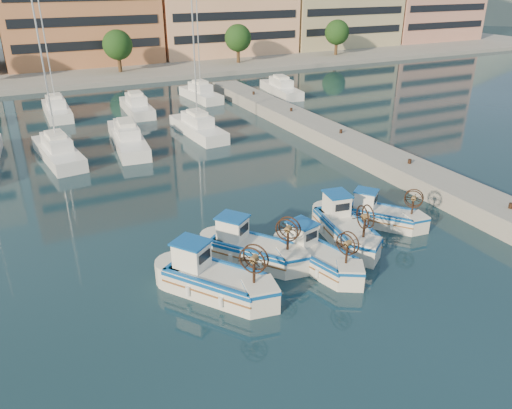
{
  "coord_description": "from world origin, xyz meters",
  "views": [
    {
      "loc": [
        -10.69,
        -17.96,
        12.94
      ],
      "look_at": [
        0.36,
        4.14,
        1.5
      ],
      "focal_mm": 35.0,
      "sensor_mm": 36.0,
      "label": 1
    }
  ],
  "objects_px": {
    "fishing_boat_b": "(251,247)",
    "fishing_boat_a": "(213,278)",
    "fishing_boat_c": "(316,254)",
    "fishing_boat_d": "(345,226)",
    "fishing_boat_e": "(380,214)"
  },
  "relations": [
    {
      "from": "fishing_boat_a",
      "to": "fishing_boat_c",
      "type": "relative_size",
      "value": 1.11
    },
    {
      "from": "fishing_boat_c",
      "to": "fishing_boat_b",
      "type": "bearing_deg",
      "value": 127.7
    },
    {
      "from": "fishing_boat_b",
      "to": "fishing_boat_e",
      "type": "distance_m",
      "value": 8.27
    },
    {
      "from": "fishing_boat_c",
      "to": "fishing_boat_e",
      "type": "xyz_separation_m",
      "value": [
        5.74,
        2.25,
        -0.05
      ]
    },
    {
      "from": "fishing_boat_d",
      "to": "fishing_boat_e",
      "type": "xyz_separation_m",
      "value": [
        2.87,
        0.55,
        -0.12
      ]
    },
    {
      "from": "fishing_boat_b",
      "to": "fishing_boat_a",
      "type": "bearing_deg",
      "value": 176.23
    },
    {
      "from": "fishing_boat_b",
      "to": "fishing_boat_d",
      "type": "distance_m",
      "value": 5.39
    },
    {
      "from": "fishing_boat_e",
      "to": "fishing_boat_b",
      "type": "bearing_deg",
      "value": 144.1
    },
    {
      "from": "fishing_boat_a",
      "to": "fishing_boat_e",
      "type": "bearing_deg",
      "value": -24.96
    },
    {
      "from": "fishing_boat_a",
      "to": "fishing_boat_d",
      "type": "bearing_deg",
      "value": -25.04
    },
    {
      "from": "fishing_boat_b",
      "to": "fishing_boat_d",
      "type": "xyz_separation_m",
      "value": [
        5.39,
        -0.24,
        0.02
      ]
    },
    {
      "from": "fishing_boat_c",
      "to": "fishing_boat_e",
      "type": "height_order",
      "value": "fishing_boat_c"
    },
    {
      "from": "fishing_boat_a",
      "to": "fishing_boat_e",
      "type": "xyz_separation_m",
      "value": [
        10.98,
        2.06,
        -0.14
      ]
    },
    {
      "from": "fishing_boat_e",
      "to": "fishing_boat_a",
      "type": "bearing_deg",
      "value": 152.58
    },
    {
      "from": "fishing_boat_e",
      "to": "fishing_boat_d",
      "type": "bearing_deg",
      "value": 152.82
    }
  ]
}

